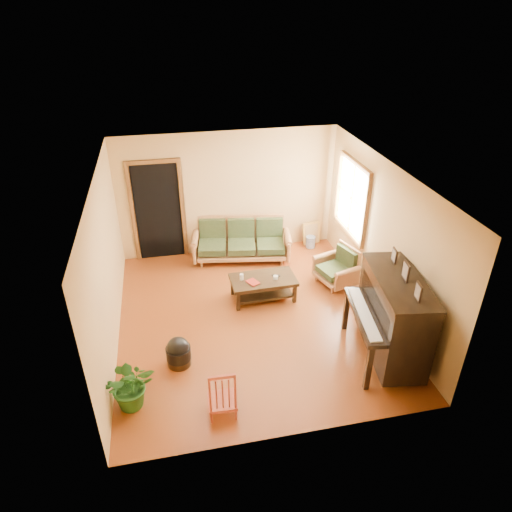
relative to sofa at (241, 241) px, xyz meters
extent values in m
plane|color=#60260C|center=(-0.18, -2.02, -0.43)|extent=(5.00, 5.00, 0.00)
cube|color=black|center=(-1.63, 0.46, 0.60)|extent=(1.08, 0.16, 2.05)
cube|color=white|center=(2.03, -0.72, 1.07)|extent=(0.12, 1.36, 1.46)
cube|color=#A5693C|center=(0.00, 0.00, 0.00)|extent=(2.10, 1.15, 0.86)
cube|color=black|center=(0.13, -1.50, -0.21)|extent=(1.19, 0.68, 0.43)
cube|color=#A5693C|center=(1.60, -1.29, -0.06)|extent=(0.90, 0.92, 0.74)
cube|color=black|center=(1.69, -3.38, 0.27)|extent=(1.15, 1.69, 1.39)
cylinder|color=black|center=(-1.49, -2.93, -0.25)|extent=(0.44, 0.44, 0.36)
cube|color=maroon|center=(-0.98, -3.97, -0.03)|extent=(0.39, 0.42, 0.80)
cube|color=gold|center=(1.64, 0.34, -0.16)|extent=(0.42, 0.17, 0.54)
cylinder|color=#34559C|center=(1.58, 0.19, -0.30)|extent=(0.26, 0.26, 0.26)
imported|color=#205117|center=(-2.15, -3.59, -0.06)|extent=(0.72, 0.65, 0.74)
imported|color=maroon|center=(-0.16, -1.64, 0.01)|extent=(0.25, 0.28, 0.02)
cylinder|color=silver|center=(-0.26, -1.46, 0.06)|extent=(0.09, 0.09, 0.12)
cylinder|color=silver|center=(0.35, -1.55, 0.03)|extent=(0.12, 0.12, 0.06)
cube|color=black|center=(0.38, -1.46, 0.01)|extent=(0.17, 0.09, 0.02)
camera|label=1|loc=(-1.41, -8.24, 4.46)|focal=32.00mm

